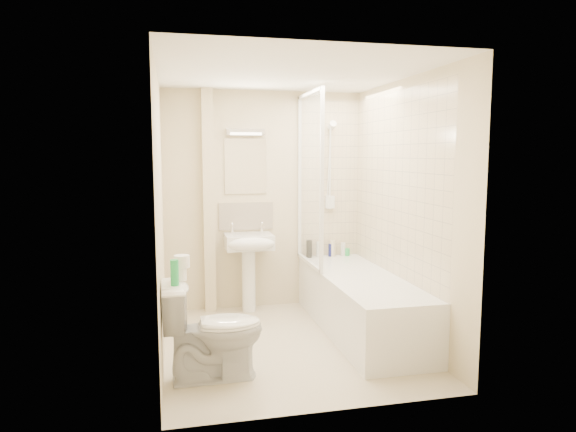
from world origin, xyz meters
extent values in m
plane|color=beige|center=(0.00, 0.00, 0.00)|extent=(2.50, 2.50, 0.00)
cube|color=beige|center=(0.00, 1.25, 1.20)|extent=(2.20, 0.02, 2.40)
cube|color=beige|center=(-1.10, 0.00, 1.20)|extent=(0.02, 2.50, 2.40)
cube|color=beige|center=(1.10, 0.00, 1.20)|extent=(0.02, 2.50, 2.40)
cube|color=white|center=(0.00, 0.00, 2.40)|extent=(2.20, 2.50, 0.02)
cube|color=beige|center=(0.75, 1.24, 1.42)|extent=(0.70, 0.01, 1.75)
cube|color=beige|center=(1.09, 0.20, 1.42)|extent=(0.01, 2.10, 1.75)
cube|color=beige|center=(-0.62, 1.19, 1.20)|extent=(0.12, 0.12, 2.40)
cube|color=beige|center=(-0.21, 1.24, 1.03)|extent=(0.60, 0.02, 0.30)
cube|color=white|center=(-0.21, 1.24, 1.58)|extent=(0.46, 0.01, 0.60)
cube|color=silver|center=(-0.21, 1.22, 1.95)|extent=(0.42, 0.07, 0.07)
cube|color=white|center=(0.75, 0.20, 0.28)|extent=(0.70, 2.10, 0.55)
cube|color=white|center=(0.75, 0.20, 0.49)|extent=(0.56, 1.96, 0.05)
cube|color=white|center=(0.40, 0.80, 1.45)|extent=(0.01, 0.90, 1.80)
cube|color=white|center=(0.40, 1.23, 1.45)|extent=(0.04, 0.04, 1.80)
cube|color=white|center=(0.40, 0.35, 1.45)|extent=(0.04, 0.04, 1.80)
cube|color=white|center=(0.40, 0.80, 2.33)|extent=(0.04, 0.90, 0.04)
cube|color=white|center=(0.40, 0.80, 0.57)|extent=(0.04, 0.90, 0.03)
cylinder|color=white|center=(0.75, 1.22, 1.55)|extent=(0.02, 0.02, 0.90)
cylinder|color=white|center=(0.75, 1.22, 1.10)|extent=(0.05, 0.05, 0.02)
cylinder|color=white|center=(0.75, 1.22, 2.00)|extent=(0.05, 0.05, 0.02)
cylinder|color=white|center=(0.75, 1.15, 2.03)|extent=(0.08, 0.11, 0.11)
cube|color=white|center=(0.75, 1.21, 1.17)|extent=(0.10, 0.05, 0.14)
cylinder|color=white|center=(0.73, 1.19, 1.60)|extent=(0.01, 0.13, 0.84)
cylinder|color=white|center=(-0.21, 1.08, 0.34)|extent=(0.15, 0.15, 0.68)
cube|color=white|center=(-0.21, 1.05, 0.78)|extent=(0.51, 0.39, 0.16)
ellipsoid|color=white|center=(-0.21, 0.88, 0.78)|extent=(0.51, 0.21, 0.16)
cube|color=silver|center=(-0.21, 1.05, 0.84)|extent=(0.35, 0.25, 0.04)
cylinder|color=white|center=(-0.37, 1.16, 0.90)|extent=(0.03, 0.03, 0.10)
cylinder|color=white|center=(-0.04, 1.16, 0.90)|extent=(0.03, 0.03, 0.10)
sphere|color=white|center=(-0.37, 1.16, 0.96)|extent=(0.04, 0.04, 0.04)
sphere|color=white|center=(-0.04, 1.16, 0.96)|extent=(0.04, 0.04, 0.04)
cylinder|color=black|center=(0.50, 1.16, 0.65)|extent=(0.07, 0.07, 0.20)
cylinder|color=silver|center=(0.61, 1.16, 0.64)|extent=(0.06, 0.06, 0.17)
cylinder|color=navy|center=(0.75, 1.16, 0.62)|extent=(0.06, 0.06, 0.15)
cylinder|color=beige|center=(0.77, 1.16, 0.64)|extent=(0.07, 0.07, 0.18)
cylinder|color=silver|center=(0.90, 1.16, 0.63)|extent=(0.05, 0.05, 0.15)
cylinder|color=#31C159|center=(0.95, 1.16, 0.59)|extent=(0.07, 0.07, 0.08)
imported|color=white|center=(-0.72, -0.56, 0.38)|extent=(0.44, 0.76, 0.76)
cylinder|color=white|center=(-0.96, -0.49, 0.81)|extent=(0.11, 0.11, 0.10)
cylinder|color=white|center=(-0.94, -0.49, 0.91)|extent=(0.12, 0.12, 0.09)
cylinder|color=green|center=(-1.00, -0.64, 0.86)|extent=(0.06, 0.06, 0.19)
camera|label=1|loc=(-0.99, -4.36, 1.71)|focal=32.00mm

